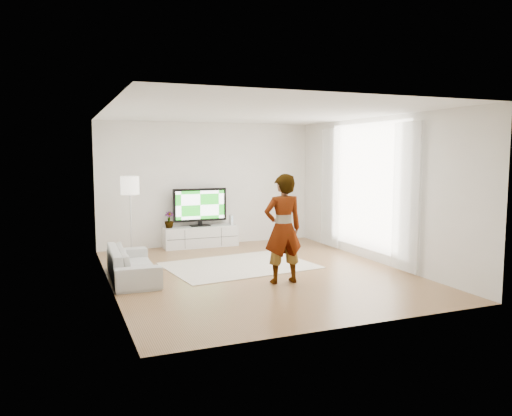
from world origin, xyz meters
name	(u,v)px	position (x,y,z in m)	size (l,w,h in m)	color
floor	(257,273)	(0.00, 0.00, 0.00)	(6.00, 6.00, 0.00)	#A37249
ceiling	(257,112)	(0.00, 0.00, 2.80)	(6.00, 6.00, 0.00)	white
wall_left	(108,199)	(-2.50, 0.00, 1.40)	(0.02, 6.00, 2.80)	white
wall_right	(377,190)	(2.50, 0.00, 1.40)	(0.02, 6.00, 2.80)	white
wall_back	(208,184)	(0.00, 3.00, 1.40)	(5.00, 0.02, 2.80)	white
wall_front	(351,213)	(0.00, -3.00, 1.40)	(5.00, 0.02, 2.80)	white
window	(367,187)	(2.48, 0.30, 1.45)	(0.01, 2.60, 2.50)	white
curtain_near	(406,197)	(2.40, -1.00, 1.35)	(0.04, 0.70, 2.60)	white
curtain_far	(330,188)	(2.40, 1.60, 1.35)	(0.04, 0.70, 2.60)	white
media_console	(201,236)	(-0.26, 2.76, 0.24)	(1.67, 0.48, 0.47)	silver
television	(200,206)	(-0.26, 2.79, 0.93)	(1.22, 0.24, 0.85)	black
game_console	(231,220)	(0.48, 2.76, 0.58)	(0.06, 0.17, 0.22)	white
potted_plant	(169,220)	(-0.97, 2.77, 0.65)	(0.20, 0.20, 0.36)	#3F7238
rug	(239,265)	(-0.11, 0.62, 0.01)	(2.63, 1.89, 0.01)	beige
player	(283,229)	(0.12, -0.83, 0.90)	(0.64, 0.42, 1.77)	#334772
sofa	(132,263)	(-2.10, 0.36, 0.27)	(1.83, 0.72, 0.54)	#B0AFAB
floor_lamp	(130,189)	(-1.89, 2.04, 1.40)	(0.37, 0.37, 1.65)	silver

